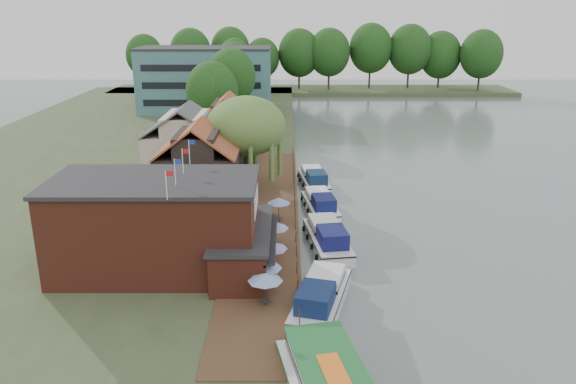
{
  "coord_description": "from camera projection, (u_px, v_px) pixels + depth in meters",
  "views": [
    {
      "loc": [
        -6.03,
        -40.6,
        20.22
      ],
      "look_at": [
        -6.0,
        12.0,
        3.0
      ],
      "focal_mm": 35.0,
      "sensor_mm": 36.0,
      "label": 1
    }
  ],
  "objects": [
    {
      "name": "pub",
      "position": [
        183.0,
        225.0,
        42.47
      ],
      "size": [
        20.0,
        11.0,
        7.3
      ],
      "primitive_type": null,
      "color": "maroon",
      "rests_on": "land_bank"
    },
    {
      "name": "cruiser_2",
      "position": [
        320.0,
        202.0,
        58.23
      ],
      "size": [
        4.37,
        9.88,
        2.3
      ],
      "primitive_type": null,
      "rotation": [
        0.0,
        0.0,
        0.14
      ],
      "color": "white",
      "rests_on": "ground"
    },
    {
      "name": "bank_tree_2",
      "position": [
        230.0,
        92.0,
        96.94
      ],
      "size": [
        7.28,
        7.28,
        10.98
      ],
      "primitive_type": null,
      "color": "#143811",
      "rests_on": "land_bank"
    },
    {
      "name": "bank_tree_4",
      "position": [
        235.0,
        68.0,
        124.51
      ],
      "size": [
        6.99,
        6.99,
        13.2
      ],
      "primitive_type": null,
      "color": "#143811",
      "rests_on": "land_bank"
    },
    {
      "name": "quay_deck",
      "position": [
        267.0,
        218.0,
        54.05
      ],
      "size": [
        6.0,
        50.0,
        0.1
      ],
      "primitive_type": "cube",
      "color": "#47301E",
      "rests_on": "land_bank"
    },
    {
      "name": "hotel_block",
      "position": [
        206.0,
        79.0,
        109.17
      ],
      "size": [
        25.4,
        12.4,
        12.3
      ],
      "primitive_type": null,
      "color": "#38666B",
      "rests_on": "land_bank"
    },
    {
      "name": "umbrella_3",
      "position": [
        275.0,
        235.0,
        46.61
      ],
      "size": [
        2.38,
        2.38,
        2.38
      ],
      "primitive_type": null,
      "color": "#1C369A",
      "rests_on": "quay_deck"
    },
    {
      "name": "cruiser_0",
      "position": [
        321.0,
        292.0,
        39.4
      ],
      "size": [
        5.83,
        10.73,
        2.49
      ],
      "primitive_type": null,
      "rotation": [
        0.0,
        0.0,
        -0.26
      ],
      "color": "silver",
      "rests_on": "ground"
    },
    {
      "name": "umbrella_5",
      "position": [
        279.0,
        210.0,
        52.57
      ],
      "size": [
        2.22,
        2.22,
        2.38
      ],
      "primitive_type": null,
      "color": "navy",
      "rests_on": "quay_deck"
    },
    {
      "name": "cruiser_3",
      "position": [
        314.0,
        177.0,
        66.61
      ],
      "size": [
        4.29,
        9.92,
        2.32
      ],
      "primitive_type": null,
      "rotation": [
        0.0,
        0.0,
        0.13
      ],
      "color": "white",
      "rests_on": "ground"
    },
    {
      "name": "ground",
      "position": [
        363.0,
        274.0,
        44.88
      ],
      "size": [
        260.0,
        260.0,
        0.0
      ],
      "primitive_type": "plane",
      "color": "#556260",
      "rests_on": "ground"
    },
    {
      "name": "umbrella_1",
      "position": [
        266.0,
        276.0,
        39.47
      ],
      "size": [
        2.33,
        2.33,
        2.38
      ],
      "primitive_type": null,
      "color": "navy",
      "rests_on": "quay_deck"
    },
    {
      "name": "willow",
      "position": [
        247.0,
        144.0,
        61.0
      ],
      "size": [
        8.6,
        8.6,
        10.43
      ],
      "primitive_type": null,
      "color": "#476B2D",
      "rests_on": "land_bank"
    },
    {
      "name": "cottage_c",
      "position": [
        228.0,
        127.0,
        74.6
      ],
      "size": [
        7.6,
        7.6,
        8.5
      ],
      "primitive_type": null,
      "color": "black",
      "rests_on": "land_bank"
    },
    {
      "name": "bank_tree_1",
      "position": [
        232.0,
        92.0,
        88.38
      ],
      "size": [
        7.67,
        7.67,
        13.54
      ],
      "primitive_type": null,
      "color": "#143811",
      "rests_on": "land_bank"
    },
    {
      "name": "cottage_a",
      "position": [
        199.0,
        165.0,
        56.54
      ],
      "size": [
        8.6,
        7.6,
        8.5
      ],
      "primitive_type": null,
      "color": "black",
      "rests_on": "land_bank"
    },
    {
      "name": "bank_tree_0",
      "position": [
        213.0,
        101.0,
        84.21
      ],
      "size": [
        7.89,
        7.89,
        11.97
      ],
      "primitive_type": null,
      "color": "#143811",
      "rests_on": "land_bank"
    },
    {
      "name": "cottage_b",
      "position": [
        186.0,
        142.0,
        66.05
      ],
      "size": [
        9.6,
        8.6,
        8.5
      ],
      "primitive_type": null,
      "color": "beige",
      "rests_on": "land_bank"
    },
    {
      "name": "umbrella_2",
      "position": [
        272.0,
        256.0,
        42.65
      ],
      "size": [
        2.46,
        2.46,
        2.38
      ],
      "primitive_type": null,
      "color": "navy",
      "rests_on": "quay_deck"
    },
    {
      "name": "bank_tree_3",
      "position": [
        234.0,
        73.0,
        118.13
      ],
      "size": [
        7.71,
        7.71,
        12.73
      ],
      "primitive_type": null,
      "color": "#143811",
      "rests_on": "land_bank"
    },
    {
      "name": "land_bank",
      "position": [
        116.0,
        158.0,
        77.97
      ],
      "size": [
        50.0,
        140.0,
        1.0
      ],
      "primitive_type": "cube",
      "color": "#384728",
      "rests_on": "ground"
    },
    {
      "name": "bank_tree_5",
      "position": [
        247.0,
        71.0,
        131.49
      ],
      "size": [
        6.09,
        6.09,
        10.51
      ],
      "primitive_type": null,
      "color": "#143811",
      "rests_on": "land_bank"
    },
    {
      "name": "quay_rail",
      "position": [
        295.0,
        211.0,
        54.39
      ],
      "size": [
        0.2,
        49.0,
        1.0
      ],
      "primitive_type": null,
      "color": "black",
      "rests_on": "land_bank"
    },
    {
      "name": "umbrella_0",
      "position": [
        265.0,
        289.0,
        37.64
      ],
      "size": [
        2.38,
        2.38,
        2.38
      ],
      "primitive_type": null,
      "color": "#19478E",
      "rests_on": "quay_deck"
    },
    {
      "name": "umbrella_4",
      "position": [
        264.0,
        227.0,
        48.4
      ],
      "size": [
        2.04,
        2.04,
        2.38
      ],
      "primitive_type": null,
      "color": "#1B4899",
      "rests_on": "quay_deck"
    },
    {
      "name": "swan",
      "position": [
        341.0,
        342.0,
        35.31
      ],
      "size": [
        0.44,
        0.44,
        0.44
      ],
      "primitive_type": "sphere",
      "color": "white",
      "rests_on": "ground"
    },
    {
      "name": "cruiser_1",
      "position": [
        328.0,
        235.0,
        49.5
      ],
      "size": [
        4.7,
        10.6,
        2.5
      ],
      "primitive_type": null,
      "rotation": [
        0.0,
        0.0,
        0.14
      ],
      "color": "silver",
      "rests_on": "ground"
    }
  ]
}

